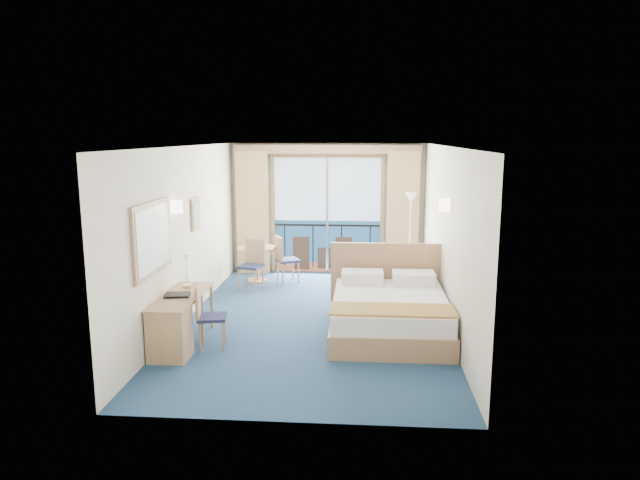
{
  "coord_description": "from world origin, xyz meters",
  "views": [
    {
      "loc": [
        0.73,
        -8.55,
        2.87
      ],
      "look_at": [
        0.07,
        0.2,
        1.24
      ],
      "focal_mm": 32.0,
      "sensor_mm": 36.0,
      "label": 1
    }
  ],
  "objects_px": {
    "desk": "(172,327)",
    "desk_chair": "(206,312)",
    "floor_lamp": "(411,214)",
    "nightstand": "(424,292)",
    "round_table": "(257,256)",
    "table_chair_a": "(284,257)",
    "bed": "(389,312)",
    "armchair": "(405,282)",
    "table_chair_b": "(253,261)"
  },
  "relations": [
    {
      "from": "bed",
      "to": "desk_chair",
      "type": "height_order",
      "value": "bed"
    },
    {
      "from": "desk_chair",
      "to": "table_chair_b",
      "type": "xyz_separation_m",
      "value": [
        0.06,
        3.02,
        0.03
      ]
    },
    {
      "from": "nightstand",
      "to": "desk",
      "type": "relative_size",
      "value": 0.33
    },
    {
      "from": "table_chair_a",
      "to": "table_chair_b",
      "type": "xyz_separation_m",
      "value": [
        -0.52,
        -0.51,
        0.01
      ]
    },
    {
      "from": "bed",
      "to": "desk_chair",
      "type": "xyz_separation_m",
      "value": [
        -2.51,
        -0.77,
        0.17
      ]
    },
    {
      "from": "desk_chair",
      "to": "floor_lamp",
      "type": "bearing_deg",
      "value": -47.6
    },
    {
      "from": "bed",
      "to": "desk",
      "type": "relative_size",
      "value": 1.45
    },
    {
      "from": "table_chair_b",
      "to": "round_table",
      "type": "bearing_deg",
      "value": 107.25
    },
    {
      "from": "bed",
      "to": "table_chair_b",
      "type": "xyz_separation_m",
      "value": [
        -2.45,
        2.26,
        0.21
      ]
    },
    {
      "from": "bed",
      "to": "desk",
      "type": "xyz_separation_m",
      "value": [
        -2.88,
        -1.09,
        0.07
      ]
    },
    {
      "from": "nightstand",
      "to": "table_chair_b",
      "type": "xyz_separation_m",
      "value": [
        -3.1,
        0.92,
        0.28
      ]
    },
    {
      "from": "bed",
      "to": "floor_lamp",
      "type": "xyz_separation_m",
      "value": [
        0.54,
        3.21,
        1.0
      ]
    },
    {
      "from": "floor_lamp",
      "to": "table_chair_b",
      "type": "relative_size",
      "value": 1.86
    },
    {
      "from": "round_table",
      "to": "desk_chair",
      "type": "bearing_deg",
      "value": -90.51
    },
    {
      "from": "armchair",
      "to": "floor_lamp",
      "type": "height_order",
      "value": "floor_lamp"
    },
    {
      "from": "bed",
      "to": "round_table",
      "type": "relative_size",
      "value": 2.86
    },
    {
      "from": "armchair",
      "to": "desk_chair",
      "type": "bearing_deg",
      "value": 35.6
    },
    {
      "from": "round_table",
      "to": "table_chair_a",
      "type": "xyz_separation_m",
      "value": [
        0.55,
        -0.06,
        0.0
      ]
    },
    {
      "from": "round_table",
      "to": "table_chair_a",
      "type": "distance_m",
      "value": 0.55
    },
    {
      "from": "desk_chair",
      "to": "bed",
      "type": "bearing_deg",
      "value": -83.09
    },
    {
      "from": "bed",
      "to": "desk_chair",
      "type": "relative_size",
      "value": 2.47
    },
    {
      "from": "bed",
      "to": "table_chair_a",
      "type": "bearing_deg",
      "value": 124.98
    },
    {
      "from": "floor_lamp",
      "to": "round_table",
      "type": "xyz_separation_m",
      "value": [
        -3.02,
        -0.39,
        -0.81
      ]
    },
    {
      "from": "desk",
      "to": "table_chair_b",
      "type": "distance_m",
      "value": 3.38
    },
    {
      "from": "table_chair_b",
      "to": "bed",
      "type": "bearing_deg",
      "value": -27.98
    },
    {
      "from": "bed",
      "to": "table_chair_a",
      "type": "distance_m",
      "value": 3.38
    },
    {
      "from": "table_chair_a",
      "to": "floor_lamp",
      "type": "bearing_deg",
      "value": -106.49
    },
    {
      "from": "desk",
      "to": "table_chair_b",
      "type": "bearing_deg",
      "value": 82.81
    },
    {
      "from": "nightstand",
      "to": "armchair",
      "type": "height_order",
      "value": "armchair"
    },
    {
      "from": "table_chair_b",
      "to": "table_chair_a",
      "type": "bearing_deg",
      "value": 58.88
    },
    {
      "from": "armchair",
      "to": "desk",
      "type": "height_order",
      "value": "desk"
    },
    {
      "from": "table_chair_a",
      "to": "nightstand",
      "type": "bearing_deg",
      "value": -145.6
    },
    {
      "from": "floor_lamp",
      "to": "table_chair_a",
      "type": "bearing_deg",
      "value": -169.77
    },
    {
      "from": "nightstand",
      "to": "desk",
      "type": "distance_m",
      "value": 4.28
    },
    {
      "from": "desk_chair",
      "to": "round_table",
      "type": "distance_m",
      "value": 3.59
    },
    {
      "from": "desk",
      "to": "desk_chair",
      "type": "distance_m",
      "value": 0.5
    },
    {
      "from": "nightstand",
      "to": "floor_lamp",
      "type": "relative_size",
      "value": 0.28
    },
    {
      "from": "nightstand",
      "to": "round_table",
      "type": "xyz_separation_m",
      "value": [
        -3.13,
        1.48,
        0.27
      ]
    },
    {
      "from": "floor_lamp",
      "to": "table_chair_b",
      "type": "bearing_deg",
      "value": -162.33
    },
    {
      "from": "bed",
      "to": "armchair",
      "type": "relative_size",
      "value": 3.11
    },
    {
      "from": "bed",
      "to": "table_chair_b",
      "type": "distance_m",
      "value": 3.34
    },
    {
      "from": "nightstand",
      "to": "bed",
      "type": "bearing_deg",
      "value": -115.8
    },
    {
      "from": "nightstand",
      "to": "floor_lamp",
      "type": "height_order",
      "value": "floor_lamp"
    },
    {
      "from": "armchair",
      "to": "table_chair_a",
      "type": "distance_m",
      "value": 2.51
    },
    {
      "from": "desk_chair",
      "to": "desk",
      "type": "bearing_deg",
      "value": 121.64
    },
    {
      "from": "desk",
      "to": "table_chair_a",
      "type": "relative_size",
      "value": 1.62
    },
    {
      "from": "nightstand",
      "to": "table_chair_b",
      "type": "distance_m",
      "value": 3.25
    },
    {
      "from": "nightstand",
      "to": "desk_chair",
      "type": "height_order",
      "value": "desk_chair"
    },
    {
      "from": "round_table",
      "to": "table_chair_b",
      "type": "bearing_deg",
      "value": -87.36
    },
    {
      "from": "bed",
      "to": "round_table",
      "type": "bearing_deg",
      "value": 131.3
    }
  ]
}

